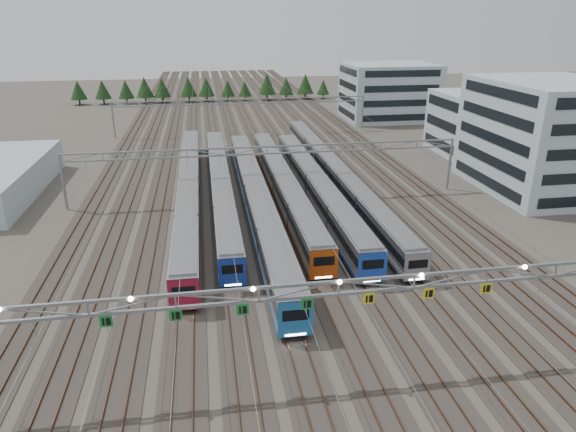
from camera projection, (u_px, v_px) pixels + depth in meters
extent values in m
plane|color=#47423A|center=(335.00, 373.00, 38.55)|extent=(400.00, 400.00, 0.00)
cube|color=#2D2823|center=(238.00, 121.00, 130.43)|extent=(54.00, 260.00, 0.08)
cube|color=brown|center=(135.00, 124.00, 126.53)|extent=(0.08, 260.00, 0.16)
cube|color=brown|center=(335.00, 118.00, 134.24)|extent=(0.08, 260.00, 0.16)
cube|color=brown|center=(235.00, 121.00, 130.28)|extent=(0.08, 260.00, 0.16)
cube|color=brown|center=(241.00, 121.00, 130.49)|extent=(0.08, 260.00, 0.16)
cube|color=black|center=(190.00, 198.00, 74.46)|extent=(2.34, 61.22, 0.35)
cube|color=#999CA1|center=(189.00, 187.00, 73.84)|extent=(2.75, 62.47, 3.09)
cube|color=black|center=(189.00, 184.00, 73.71)|extent=(2.81, 62.15, 0.93)
cube|color=maroon|center=(190.00, 195.00, 74.31)|extent=(2.80, 62.15, 0.34)
cube|color=slate|center=(188.00, 176.00, 73.24)|extent=(2.47, 61.22, 0.25)
cube|color=maroon|center=(184.00, 295.00, 45.19)|extent=(2.77, 0.12, 3.09)
cube|color=black|center=(184.00, 291.00, 45.02)|extent=(2.06, 0.10, 0.93)
cube|color=white|center=(185.00, 308.00, 45.62)|extent=(1.65, 0.06, 0.15)
cube|color=black|center=(221.00, 194.00, 75.95)|extent=(2.29, 55.83, 0.35)
cube|color=#999CA1|center=(220.00, 183.00, 75.34)|extent=(2.69, 56.97, 3.03)
cube|color=black|center=(220.00, 181.00, 75.21)|extent=(2.75, 56.68, 0.91)
cube|color=#1A389C|center=(221.00, 192.00, 75.80)|extent=(2.74, 56.68, 0.34)
cube|color=slate|center=(220.00, 173.00, 74.75)|extent=(2.42, 55.83, 0.24)
cube|color=#1A389C|center=(233.00, 272.00, 49.21)|extent=(2.71, 0.12, 3.03)
cube|color=black|center=(232.00, 269.00, 49.05)|extent=(2.02, 0.10, 0.91)
cube|color=white|center=(233.00, 285.00, 49.64)|extent=(1.61, 0.06, 0.14)
cube|color=black|center=(256.00, 209.00, 69.95)|extent=(2.48, 59.70, 0.38)
cube|color=#999CA1|center=(256.00, 197.00, 69.29)|extent=(2.92, 60.92, 3.28)
cube|color=black|center=(256.00, 194.00, 69.15)|extent=(2.98, 60.62, 0.99)
cube|color=blue|center=(256.00, 206.00, 69.79)|extent=(2.97, 60.62, 0.36)
cube|color=slate|center=(256.00, 184.00, 68.65)|extent=(2.63, 59.70, 0.26)
cube|color=blue|center=(296.00, 319.00, 41.34)|extent=(2.94, 0.12, 3.28)
cube|color=black|center=(296.00, 315.00, 41.17)|extent=(2.19, 0.10, 0.99)
cube|color=white|center=(296.00, 335.00, 41.81)|extent=(1.75, 0.06, 0.16)
cube|color=black|center=(283.00, 195.00, 75.65)|extent=(2.41, 52.23, 0.36)
cube|color=#999CA1|center=(283.00, 183.00, 75.01)|extent=(2.83, 53.29, 3.19)
cube|color=black|center=(283.00, 181.00, 74.87)|extent=(2.89, 53.03, 0.96)
cube|color=#C44911|center=(283.00, 192.00, 75.50)|extent=(2.88, 53.03, 0.35)
cube|color=slate|center=(283.00, 172.00, 74.39)|extent=(2.55, 52.23, 0.25)
cube|color=#C44911|center=(324.00, 264.00, 50.57)|extent=(2.85, 0.12, 3.19)
cube|color=black|center=(324.00, 261.00, 50.40)|extent=(2.13, 0.10, 0.96)
cube|color=white|center=(324.00, 277.00, 51.02)|extent=(1.70, 0.06, 0.15)
cube|color=black|center=(315.00, 197.00, 74.54)|extent=(2.46, 51.43, 0.37)
cube|color=#999CA1|center=(316.00, 186.00, 73.88)|extent=(2.89, 52.48, 3.25)
cube|color=black|center=(316.00, 183.00, 73.74)|extent=(2.95, 52.22, 0.98)
cube|color=blue|center=(315.00, 195.00, 74.38)|extent=(2.94, 52.22, 0.36)
cube|color=slate|center=(316.00, 174.00, 73.25)|extent=(2.60, 51.43, 0.26)
cube|color=blue|center=(373.00, 268.00, 49.82)|extent=(2.91, 0.12, 3.25)
cube|color=black|center=(373.00, 264.00, 49.65)|extent=(2.17, 0.10, 0.98)
cube|color=white|center=(372.00, 281.00, 50.28)|extent=(1.74, 0.06, 0.15)
cube|color=black|center=(333.00, 181.00, 82.01)|extent=(2.25, 66.46, 0.34)
cube|color=#999CA1|center=(333.00, 171.00, 81.41)|extent=(2.65, 67.82, 2.98)
cube|color=black|center=(333.00, 169.00, 81.28)|extent=(2.71, 67.48, 0.90)
cube|color=gray|center=(333.00, 179.00, 81.86)|extent=(2.70, 67.48, 0.33)
cube|color=slate|center=(334.00, 161.00, 80.83)|extent=(2.39, 66.46, 0.24)
cube|color=gray|center=(418.00, 267.00, 50.29)|extent=(2.67, 0.12, 2.98)
cube|color=black|center=(418.00, 264.00, 50.14)|extent=(1.99, 0.10, 0.90)
cube|color=white|center=(417.00, 279.00, 50.71)|extent=(1.59, 0.06, 0.14)
cube|color=gray|center=(339.00, 282.00, 35.71)|extent=(56.00, 0.22, 0.22)
cube|color=gray|center=(338.00, 294.00, 36.07)|extent=(56.00, 0.22, 0.22)
cube|color=#1A8533|center=(106.00, 321.00, 33.76)|extent=(0.85, 0.06, 0.85)
cube|color=#1A8533|center=(176.00, 315.00, 34.44)|extent=(0.85, 0.06, 0.85)
cube|color=#1A8533|center=(243.00, 309.00, 35.12)|extent=(0.85, 0.06, 0.85)
cube|color=#1A8533|center=(307.00, 304.00, 35.80)|extent=(0.85, 0.06, 0.85)
cube|color=yellow|center=(369.00, 298.00, 36.48)|extent=(0.85, 0.06, 0.85)
cube|color=yellow|center=(429.00, 293.00, 37.16)|extent=(0.85, 0.06, 0.85)
cube|color=yellow|center=(486.00, 288.00, 37.84)|extent=(0.85, 0.06, 0.85)
cylinder|color=gray|center=(63.00, 182.00, 69.61)|extent=(0.36, 0.36, 8.00)
cylinder|color=gray|center=(450.00, 164.00, 78.08)|extent=(0.36, 0.36, 8.00)
cube|color=gray|center=(267.00, 147.00, 72.47)|extent=(56.00, 0.22, 0.22)
cube|color=gray|center=(267.00, 154.00, 72.83)|extent=(56.00, 0.22, 0.22)
cylinder|color=gray|center=(113.00, 120.00, 110.97)|extent=(0.36, 0.36, 8.00)
cylinder|color=gray|center=(362.00, 113.00, 119.44)|extent=(0.36, 0.36, 8.00)
cube|color=gray|center=(242.00, 99.00, 113.82)|extent=(56.00, 0.22, 0.22)
cube|color=gray|center=(242.00, 104.00, 114.18)|extent=(56.00, 0.22, 0.22)
cube|color=#A9C0CA|center=(547.00, 136.00, 76.92)|extent=(18.00, 22.00, 16.39)
cube|color=#A9C0CA|center=(477.00, 124.00, 98.09)|extent=(14.00, 16.00, 11.55)
cube|color=#A9C0CA|center=(389.00, 92.00, 131.46)|extent=(22.00, 18.00, 13.85)
cube|color=#A9C0CA|center=(3.00, 179.00, 76.34)|extent=(10.00, 30.00, 4.79)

